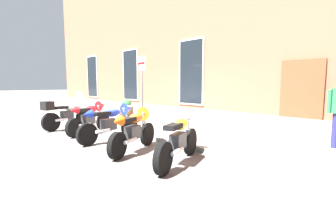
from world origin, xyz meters
name	(u,v)px	position (x,y,z in m)	size (l,w,h in m)	color
ground_plane	(134,136)	(0.00, 0.00, 0.00)	(140.00, 140.00, 0.00)	#565451
sidewalk	(166,129)	(0.00, 1.39, 0.06)	(29.69, 2.78, 0.12)	gray
lane_stripe	(20,157)	(0.00, -3.20, 0.00)	(29.69, 0.12, 0.01)	silver
motorcycle_silver_touring	(65,114)	(-2.77, -1.03, 0.56)	(0.78, 1.99, 1.34)	black
motorcycle_red_sport	(91,116)	(-1.41, -0.73, 0.58)	(0.87, 1.88, 1.06)	black
motorcycle_blue_sport	(112,121)	(0.00, -0.79, 0.58)	(0.62, 2.13, 1.06)	black
motorcycle_orange_sport	(135,128)	(1.39, -1.00, 0.57)	(0.93, 1.90, 1.06)	black
motorcycle_yellow_naked	(179,140)	(2.79, -0.94, 0.49)	(0.90, 1.97, 1.00)	black
parking_sign	(142,83)	(-0.02, 0.35, 1.69)	(0.36, 0.07, 2.42)	#4C4C51
barrel_planter	(127,112)	(-2.06, 1.16, 0.52)	(0.60, 0.60, 0.93)	brown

